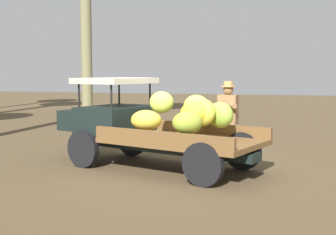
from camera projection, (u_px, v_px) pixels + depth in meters
name	position (u px, v px, depth m)	size (l,w,h in m)	color
ground_plane	(183.00, 168.00, 9.34)	(60.00, 60.00, 0.00)	brown
truck	(149.00, 124.00, 9.34)	(4.66, 2.87, 1.82)	black
farmer	(228.00, 117.00, 9.65)	(0.52, 0.49, 1.75)	#BBBCA5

